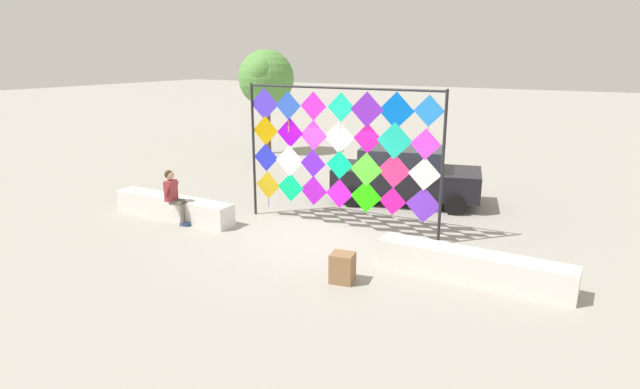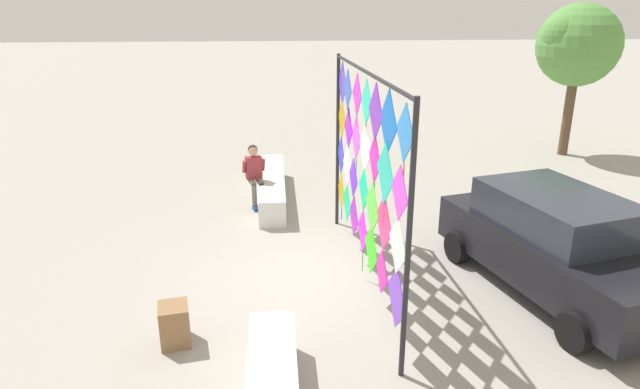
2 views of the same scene
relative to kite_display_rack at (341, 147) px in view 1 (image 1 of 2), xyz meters
The scene contains 8 objects.
ground 2.29m from the kite_display_rack, 106.83° to the right, with size 120.00×120.00×0.00m, color #9E998E.
plaza_ledge_left 4.86m from the kite_display_rack, 160.71° to the right, with size 3.76×0.58×0.58m, color silver.
plaza_ledge_right 4.37m from the kite_display_rack, 21.94° to the right, with size 3.76×0.58×0.58m, color silver.
kite_display_rack is the anchor object (origin of this frame).
seated_vendor 4.42m from the kite_display_rack, 153.68° to the right, with size 0.66×0.55×1.42m.
parked_car 3.35m from the kite_display_rack, 80.12° to the left, with size 4.53×2.82×1.63m.
cardboard_box_large 3.70m from the kite_display_rack, 61.04° to the right, with size 0.44×0.40×0.58m, color olive.
tree_broadleaf 10.68m from the kite_display_rack, 135.87° to the left, with size 2.38×2.38×4.47m.
Camera 1 is at (6.13, -10.14, 4.25)m, focal length 29.16 mm.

